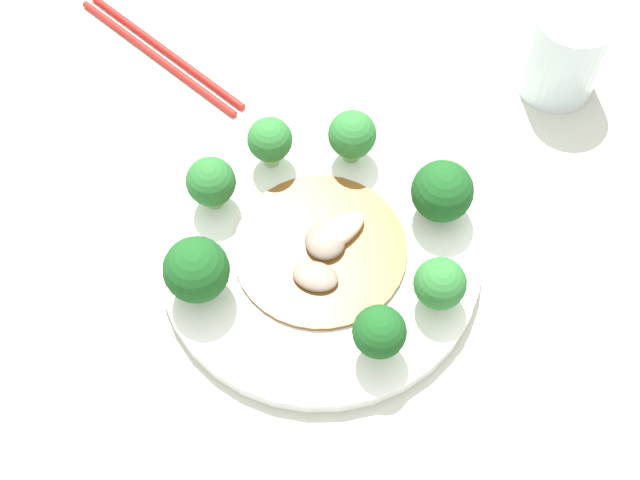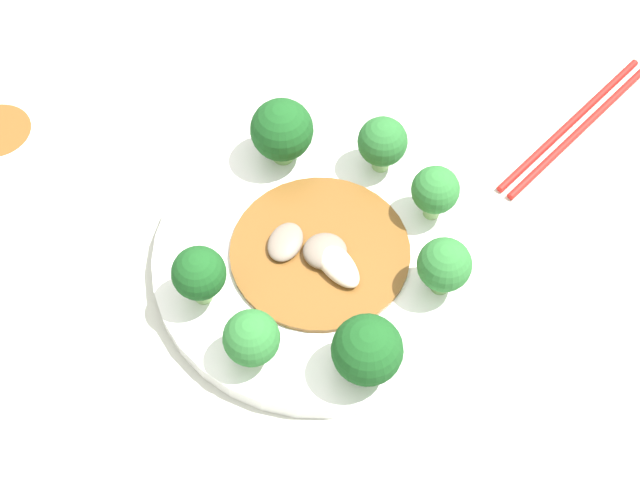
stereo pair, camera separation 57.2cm
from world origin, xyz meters
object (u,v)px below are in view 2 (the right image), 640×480
broccoli_southwest (435,191)px  broccoli_north (252,339)px  plate (320,258)px  chopsticks (576,126)px  broccoli_northwest (367,350)px  stirfry_center (320,252)px  broccoli_northeast (199,274)px  broccoli_south (378,141)px  broccoli_west (444,266)px  broccoli_southeast (282,131)px

broccoli_southwest → broccoli_north: (0.10, 0.18, -0.00)m
plate → chopsticks: plate is taller
plate → broccoli_southwest: size_ratio=5.16×
broccoli_southwest → chopsticks: bearing=-124.4°
broccoli_northwest → stirfry_center: 0.12m
broccoli_northwest → stirfry_center: (0.07, -0.09, -0.03)m
broccoli_northwest → broccoli_northeast: broccoli_northwest is taller
broccoli_southwest → stirfry_center: 0.11m
broccoli_northeast → chopsticks: 0.40m
broccoli_northwest → chopsticks: bearing=-110.2°
broccoli_south → plate: bearing=80.3°
broccoli_west → broccoli_northeast: size_ratio=0.96×
broccoli_northeast → broccoli_west: bearing=-158.7°
plate → broccoli_northeast: bearing=42.7°
broccoli_west → broccoli_northeast: bearing=21.3°
broccoli_southeast → broccoli_northeast: broccoli_southeast is taller
broccoli_north → stirfry_center: broccoli_north is taller
broccoli_northeast → chopsticks: (-0.26, -0.30, -0.05)m
broccoli_west → chopsticks: (-0.08, -0.22, -0.05)m
broccoli_southwest → broccoli_south: 0.07m
broccoli_west → stirfry_center: bearing=1.1°
broccoli_southeast → broccoli_south: bearing=-167.6°
stirfry_center → broccoli_southeast: bearing=-53.9°
broccoli_southwest → broccoli_south: size_ratio=0.98×
broccoli_southeast → stirfry_center: broccoli_southeast is taller
plate → broccoli_north: broccoli_north is taller
broccoli_west → broccoli_north: broccoli_west is taller
broccoli_northeast → broccoli_northwest: bearing=172.0°
plate → broccoli_south: 0.12m
stirfry_center → broccoli_northwest: bearing=127.1°
broccoli_southeast → stirfry_center: size_ratio=0.43×
chopsticks → broccoli_northwest: bearing=69.8°
broccoli_southeast → broccoli_west: 0.19m
broccoli_southwest → broccoli_southeast: size_ratio=0.84×
broccoli_north → chopsticks: 0.39m
broccoli_southwest → broccoli_southeast: (0.15, -0.02, 0.00)m
plate → broccoli_northeast: size_ratio=4.79×
broccoli_south → broccoli_southeast: bearing=12.4°
broccoli_southeast → broccoli_northwest: size_ratio=1.07×
broccoli_north → chopsticks: (-0.20, -0.33, -0.04)m
plate → stirfry_center: size_ratio=1.86×
plate → broccoli_northeast: broccoli_northeast is taller
broccoli_south → broccoli_northeast: bearing=61.8°
broccoli_northeast → plate: bearing=-137.3°
broccoli_southeast → broccoli_west: broccoli_southeast is taller
broccoli_southeast → broccoli_northeast: size_ratio=1.11×
broccoli_north → broccoli_south: 0.22m
broccoli_north → stirfry_center: (-0.02, -0.11, -0.03)m
broccoli_northwest → chopsticks: (-0.12, -0.32, -0.05)m
broccoli_southwest → broccoli_southeast: bearing=-7.1°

